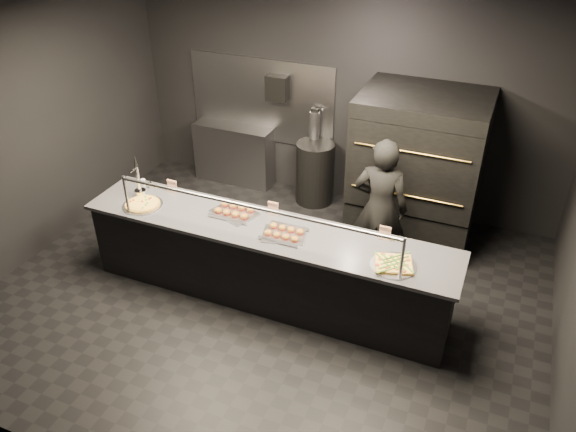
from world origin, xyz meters
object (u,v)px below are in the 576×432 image
object	(u,v)px
service_counter	(266,263)
slider_tray_a	(234,211)
towel_dispenser	(278,88)
trash_bin	(315,173)
slider_tray_b	(284,233)
beer_tap	(139,185)
worker	(380,208)
square_pizza	(394,264)
prep_shelf	(234,154)
fire_extinguisher	(314,127)
pizza_oven	(417,168)
round_pizza	(143,204)

from	to	relation	value
service_counter	slider_tray_a	world-z (taller)	service_counter
towel_dispenser	trash_bin	xyz separation A→B (m)	(0.64, -0.17, -1.10)
slider_tray_b	beer_tap	bearing A→B (deg)	176.54
beer_tap	trash_bin	bearing A→B (deg)	58.29
slider_tray_b	worker	distance (m)	1.27
square_pizza	trash_bin	world-z (taller)	square_pizza
slider_tray_a	square_pizza	world-z (taller)	slider_tray_a
prep_shelf	fire_extinguisher	bearing A→B (deg)	3.66
pizza_oven	fire_extinguisher	world-z (taller)	pizza_oven
fire_extinguisher	pizza_oven	bearing A→B (deg)	-17.89
towel_dispenser	square_pizza	xyz separation A→B (m)	(2.30, -2.52, -0.61)
beer_tap	slider_tray_b	bearing A→B (deg)	-3.46
service_counter	fire_extinguisher	size ratio (longest dim) A/B	8.12
pizza_oven	fire_extinguisher	size ratio (longest dim) A/B	3.78
trash_bin	towel_dispenser	bearing A→B (deg)	165.10
slider_tray_b	trash_bin	size ratio (longest dim) A/B	0.56
round_pizza	slider_tray_b	distance (m)	1.69
trash_bin	service_counter	bearing A→B (deg)	-83.29
round_pizza	worker	distance (m)	2.67
towel_dispenser	trash_bin	world-z (taller)	towel_dispenser
service_counter	beer_tap	distance (m)	1.71
pizza_oven	slider_tray_b	xyz separation A→B (m)	(-0.96, -1.96, -0.02)
slider_tray_a	slider_tray_b	xyz separation A→B (m)	(0.67, -0.19, -0.00)
prep_shelf	slider_tray_a	distance (m)	2.53
towel_dispenser	square_pizza	distance (m)	3.47
round_pizza	fire_extinguisher	bearing A→B (deg)	66.42
service_counter	fire_extinguisher	distance (m)	2.50
service_counter	round_pizza	world-z (taller)	service_counter
pizza_oven	round_pizza	size ratio (longest dim) A/B	4.28
round_pizza	square_pizza	size ratio (longest dim) A/B	1.01
slider_tray_a	beer_tap	bearing A→B (deg)	-176.23
beer_tap	trash_bin	size ratio (longest dim) A/B	0.57
pizza_oven	square_pizza	world-z (taller)	pizza_oven
service_counter	worker	bearing A→B (deg)	44.34
pizza_oven	slider_tray_a	xyz separation A→B (m)	(-1.63, -1.77, -0.02)
slider_tray_b	worker	world-z (taller)	worker
beer_tap	slider_tray_a	world-z (taller)	beer_tap
pizza_oven	square_pizza	size ratio (longest dim) A/B	4.32
trash_bin	round_pizza	bearing A→B (deg)	-116.93
round_pizza	square_pizza	xyz separation A→B (m)	(2.85, -0.01, 0.00)
pizza_oven	slider_tray_a	size ratio (longest dim) A/B	3.48
service_counter	trash_bin	distance (m)	2.24
beer_tap	slider_tray_b	xyz separation A→B (m)	(1.84, -0.11, -0.12)
slider_tray_b	pizza_oven	bearing A→B (deg)	63.91
slider_tray_b	worker	bearing A→B (deg)	53.92
towel_dispenser	slider_tray_a	distance (m)	2.39
towel_dispenser	pizza_oven	bearing A→B (deg)	-13.14
slider_tray_a	round_pizza	bearing A→B (deg)	-166.23
prep_shelf	beer_tap	bearing A→B (deg)	-90.00
pizza_oven	towel_dispenser	bearing A→B (deg)	166.86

